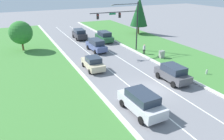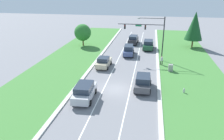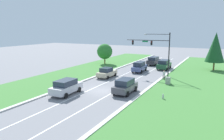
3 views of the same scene
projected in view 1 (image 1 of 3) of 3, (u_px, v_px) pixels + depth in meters
name	position (u px, v px, depth m)	size (l,w,h in m)	color
ground_plane	(151.00, 89.00, 24.13)	(160.00, 160.00, 0.00)	slate
curb_strip_right	(190.00, 79.00, 26.35)	(0.50, 90.00, 0.15)	beige
curb_strip_left	(104.00, 99.00, 21.85)	(0.50, 90.00, 0.15)	beige
grass_verge_right	(220.00, 72.00, 28.45)	(10.00, 90.00, 0.08)	#427F38
grass_verge_left	(51.00, 112.00, 19.77)	(10.00, 90.00, 0.08)	#427F38
lane_stripe_inner_left	(137.00, 92.00, 23.41)	(0.14, 81.00, 0.01)	white
lane_stripe_inner_right	(164.00, 86.00, 24.84)	(0.14, 81.00, 0.01)	white
traffic_signal_mast	(125.00, 19.00, 35.07)	(8.40, 0.41, 8.11)	black
champagne_sedan	(93.00, 63.00, 29.34)	(2.23, 4.65, 1.79)	beige
graphite_suv	(173.00, 73.00, 25.62)	(2.22, 4.61, 2.03)	#4C4C51
slate_blue_suv	(96.00, 45.00, 37.11)	(2.24, 5.17, 2.06)	#475684
silver_suv	(141.00, 102.00, 19.46)	(2.45, 5.12, 2.02)	silver
forest_suv	(104.00, 37.00, 43.10)	(2.35, 5.05, 2.04)	#235633
charcoal_suv	(79.00, 34.00, 45.32)	(2.37, 5.03, 2.00)	#28282D
utility_cabinet	(162.00, 54.00, 33.75)	(0.70, 0.60, 1.20)	#9E9E99
pedestrian	(144.00, 49.00, 35.47)	(0.40, 0.26, 1.69)	black
fire_hydrant	(207.00, 72.00, 27.80)	(0.34, 0.20, 0.70)	#B7B7BC
conifer_near_right_tree	(139.00, 12.00, 48.15)	(3.87, 3.87, 8.06)	brown
oak_near_left_tree	(21.00, 33.00, 36.53)	(3.86, 3.86, 5.08)	brown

